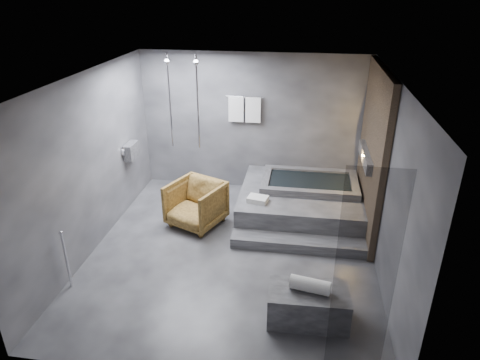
# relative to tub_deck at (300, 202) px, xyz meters

# --- Properties ---
(room) EXTENTS (5.00, 5.04, 2.82)m
(room) POSITION_rel_tub_deck_xyz_m (-0.65, -1.21, 1.48)
(room) COLOR #2E2E31
(room) RESTS_ON ground
(tub_deck) EXTENTS (2.20, 2.00, 0.50)m
(tub_deck) POSITION_rel_tub_deck_xyz_m (0.00, 0.00, 0.00)
(tub_deck) COLOR #333336
(tub_deck) RESTS_ON ground
(tub_step) EXTENTS (2.20, 0.36, 0.18)m
(tub_step) POSITION_rel_tub_deck_xyz_m (0.00, -1.18, -0.16)
(tub_step) COLOR #333336
(tub_step) RESTS_ON ground
(concrete_bench) EXTENTS (1.04, 0.59, 0.46)m
(concrete_bench) POSITION_rel_tub_deck_xyz_m (0.17, -2.80, -0.02)
(concrete_bench) COLOR #333436
(concrete_bench) RESTS_ON ground
(driftwood_chair) EXTENTS (1.14, 1.15, 0.81)m
(driftwood_chair) POSITION_rel_tub_deck_xyz_m (-1.84, -0.66, 0.15)
(driftwood_chair) COLOR #4C3313
(driftwood_chair) RESTS_ON ground
(rolled_towel) EXTENTS (0.53, 0.27, 0.18)m
(rolled_towel) POSITION_rel_tub_deck_xyz_m (0.17, -2.80, 0.30)
(rolled_towel) COLOR white
(rolled_towel) RESTS_ON concrete_bench
(deck_towel) EXTENTS (0.38, 0.31, 0.09)m
(deck_towel) POSITION_rel_tub_deck_xyz_m (-0.74, -0.58, 0.30)
(deck_towel) COLOR silver
(deck_towel) RESTS_ON tub_deck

